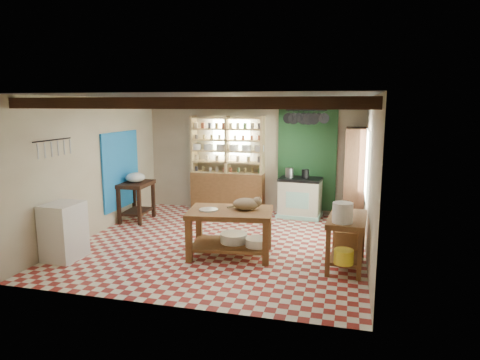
% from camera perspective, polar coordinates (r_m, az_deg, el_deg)
% --- Properties ---
extents(floor, '(5.00, 5.00, 0.02)m').
position_cam_1_polar(floor, '(7.79, -2.49, -8.44)').
color(floor, maroon).
rests_on(floor, ground).
extents(ceiling, '(5.00, 5.00, 0.02)m').
position_cam_1_polar(ceiling, '(7.39, -2.65, 11.13)').
color(ceiling, '#414145').
rests_on(ceiling, wall_back).
extents(wall_back, '(5.00, 0.04, 2.60)m').
position_cam_1_polar(wall_back, '(9.87, 1.69, 3.33)').
color(wall_back, '#BDB298').
rests_on(wall_back, floor).
extents(wall_front, '(5.00, 0.04, 2.60)m').
position_cam_1_polar(wall_front, '(5.18, -10.69, -3.10)').
color(wall_front, '#BDB298').
rests_on(wall_front, floor).
extents(wall_left, '(0.04, 5.00, 2.60)m').
position_cam_1_polar(wall_left, '(8.55, -18.82, 1.72)').
color(wall_left, '#BDB298').
rests_on(wall_left, floor).
extents(wall_right, '(0.04, 5.00, 2.60)m').
position_cam_1_polar(wall_right, '(7.16, 16.93, 0.29)').
color(wall_right, '#BDB298').
rests_on(wall_right, floor).
extents(ceiling_beams, '(5.00, 3.80, 0.15)m').
position_cam_1_polar(ceiling_beams, '(7.39, -2.64, 10.20)').
color(ceiling_beams, '#331C12').
rests_on(ceiling_beams, ceiling).
extents(blue_wall_patch, '(0.04, 1.40, 1.60)m').
position_cam_1_polar(blue_wall_patch, '(9.32, -15.58, 1.30)').
color(blue_wall_patch, blue).
rests_on(blue_wall_patch, wall_left).
extents(green_wall_patch, '(1.30, 0.04, 2.30)m').
position_cam_1_polar(green_wall_patch, '(9.65, 8.91, 2.75)').
color(green_wall_patch, '#1E4C26').
rests_on(green_wall_patch, wall_back).
extents(window_back, '(0.90, 0.02, 0.80)m').
position_cam_1_polar(window_back, '(9.94, -1.15, 5.69)').
color(window_back, silver).
rests_on(window_back, wall_back).
extents(window_right, '(0.02, 1.30, 1.20)m').
position_cam_1_polar(window_right, '(8.14, 16.55, 2.15)').
color(window_right, silver).
rests_on(window_right, wall_right).
extents(utensil_rail, '(0.06, 0.90, 0.28)m').
position_cam_1_polar(utensil_rail, '(7.49, -23.66, 3.99)').
color(utensil_rail, black).
rests_on(utensil_rail, wall_left).
extents(pot_rack, '(0.86, 0.12, 0.36)m').
position_cam_1_polar(pot_rack, '(9.16, 8.81, 8.20)').
color(pot_rack, black).
rests_on(pot_rack, ceiling).
extents(shelving_unit, '(1.70, 0.34, 2.20)m').
position_cam_1_polar(shelving_unit, '(9.85, -1.68, 2.14)').
color(shelving_unit, tan).
rests_on(shelving_unit, floor).
extents(tall_rack, '(0.40, 0.86, 2.00)m').
position_cam_1_polar(tall_rack, '(8.98, 14.99, 0.37)').
color(tall_rack, '#331C12').
rests_on(tall_rack, floor).
extents(work_table, '(1.46, 1.07, 0.77)m').
position_cam_1_polar(work_table, '(7.07, -1.30, -7.04)').
color(work_table, brown).
rests_on(work_table, floor).
extents(stove, '(0.95, 0.68, 0.88)m').
position_cam_1_polar(stove, '(9.49, 8.01, -2.33)').
color(stove, beige).
rests_on(stove, floor).
extents(prep_table, '(0.60, 0.84, 0.83)m').
position_cam_1_polar(prep_table, '(9.40, -13.63, -2.78)').
color(prep_table, '#331C12').
rests_on(prep_table, floor).
extents(white_cabinet, '(0.53, 0.63, 0.91)m').
position_cam_1_polar(white_cabinet, '(7.46, -22.45, -6.33)').
color(white_cabinet, white).
rests_on(white_cabinet, floor).
extents(right_counter, '(0.62, 1.13, 0.79)m').
position_cam_1_polar(right_counter, '(6.80, 14.00, -7.98)').
color(right_counter, brown).
rests_on(right_counter, floor).
extents(cat, '(0.51, 0.44, 0.19)m').
position_cam_1_polar(cat, '(6.96, 0.78, -3.22)').
color(cat, '#997D59').
rests_on(cat, work_table).
extents(steel_tray, '(0.35, 0.35, 0.02)m').
position_cam_1_polar(steel_tray, '(6.97, -4.23, -3.97)').
color(steel_tray, '#999AA0').
rests_on(steel_tray, work_table).
extents(basin_large, '(0.50, 0.50, 0.16)m').
position_cam_1_polar(basin_large, '(7.14, -0.84, -7.72)').
color(basin_large, white).
rests_on(basin_large, work_table).
extents(basin_small, '(0.43, 0.43, 0.13)m').
position_cam_1_polar(basin_small, '(6.96, 2.29, -8.30)').
color(basin_small, white).
rests_on(basin_small, work_table).
extents(kettle_left, '(0.19, 0.19, 0.21)m').
position_cam_1_polar(kettle_left, '(9.44, 6.60, 0.98)').
color(kettle_left, '#999AA0').
rests_on(kettle_left, stove).
extents(kettle_right, '(0.17, 0.17, 0.19)m').
position_cam_1_polar(kettle_right, '(9.37, 8.69, 0.83)').
color(kettle_right, black).
rests_on(kettle_right, stove).
extents(enamel_bowl, '(0.43, 0.43, 0.21)m').
position_cam_1_polar(enamel_bowl, '(9.30, -13.76, 0.33)').
color(enamel_bowl, white).
rests_on(enamel_bowl, prep_table).
extents(white_bucket, '(0.31, 0.31, 0.29)m').
position_cam_1_polar(white_bucket, '(6.32, 13.51, -4.26)').
color(white_bucket, white).
rests_on(white_bucket, right_counter).
extents(wicker_basket, '(0.41, 0.34, 0.28)m').
position_cam_1_polar(wicker_basket, '(7.10, 14.17, -7.60)').
color(wicker_basket, '#B17A47').
rests_on(wicker_basket, right_counter).
extents(yellow_tub, '(0.30, 0.30, 0.21)m').
position_cam_1_polar(yellow_tub, '(6.40, 13.66, -9.89)').
color(yellow_tub, yellow).
rests_on(yellow_tub, right_counter).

